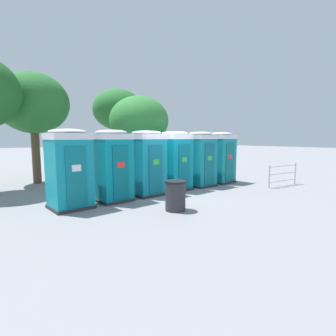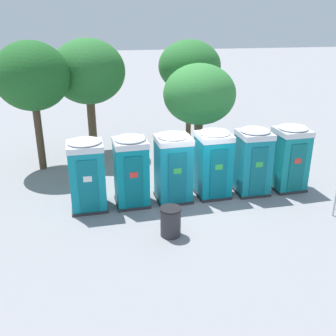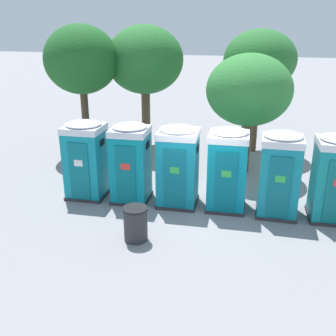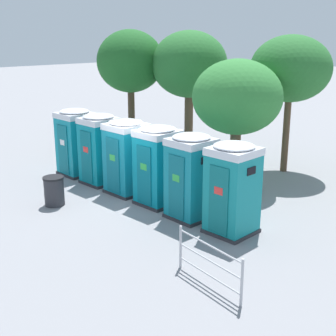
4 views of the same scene
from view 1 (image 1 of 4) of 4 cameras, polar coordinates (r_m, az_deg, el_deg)
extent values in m
plane|color=gray|center=(10.86, -0.92, -5.39)|extent=(120.00, 120.00, 0.00)
cube|color=#2D2D33|center=(9.11, -20.40, -7.84)|extent=(1.28, 1.26, 0.10)
cube|color=teal|center=(8.91, -20.68, -0.96)|extent=(1.22, 1.20, 2.10)
cube|color=#0B6A78|center=(8.38, -19.26, -1.88)|extent=(0.64, 0.06, 1.85)
cube|color=white|center=(8.33, -19.29, -0.02)|extent=(0.28, 0.02, 0.20)
cube|color=black|center=(9.07, -17.34, 3.95)|extent=(0.04, 0.36, 0.20)
cube|color=silver|center=(8.84, -20.98, 6.45)|extent=(1.26, 1.23, 0.20)
ellipsoid|color=silver|center=(8.84, -21.03, 7.42)|extent=(1.20, 1.17, 0.18)
cube|color=#2D2D33|center=(9.72, -11.92, -6.67)|extent=(1.24, 1.27, 0.10)
cube|color=#078293|center=(9.53, -12.08, -0.22)|extent=(1.18, 1.21, 2.10)
cube|color=#076572|center=(9.04, -10.22, -1.03)|extent=(0.61, 0.07, 1.85)
cube|color=red|center=(8.99, -10.19, 0.71)|extent=(0.28, 0.03, 0.20)
cube|color=black|center=(9.76, -9.30, 4.33)|extent=(0.05, 0.36, 0.20)
cube|color=silver|center=(9.46, -12.24, 6.71)|extent=(1.21, 1.25, 0.20)
ellipsoid|color=silver|center=(9.47, -12.27, 7.62)|extent=(1.15, 1.19, 0.18)
cube|color=#2D2D33|center=(10.51, -4.62, -5.54)|extent=(1.31, 1.27, 0.10)
cube|color=#0E8199|center=(10.34, -4.68, 0.43)|extent=(1.25, 1.21, 2.10)
cube|color=#0B6577|center=(9.89, -2.64, -0.28)|extent=(0.65, 0.07, 1.85)
cube|color=green|center=(9.84, -2.58, 1.31)|extent=(0.28, 0.02, 0.20)
cube|color=black|center=(10.66, -2.12, 4.59)|extent=(0.05, 0.36, 0.20)
cube|color=silver|center=(10.28, -4.74, 6.81)|extent=(1.28, 1.25, 0.20)
ellipsoid|color=silver|center=(10.28, -4.75, 7.65)|extent=(1.22, 1.19, 0.18)
cube|color=#2D2D33|center=(11.47, 1.45, -4.50)|extent=(1.26, 1.27, 0.10)
cube|color=#078197|center=(11.31, 1.47, 0.98)|extent=(1.20, 1.21, 2.10)
cube|color=#076576|center=(10.90, 3.56, 0.35)|extent=(0.62, 0.07, 1.85)
cube|color=green|center=(10.86, 3.64, 1.79)|extent=(0.28, 0.02, 0.20)
cube|color=black|center=(11.67, 3.56, 4.75)|extent=(0.05, 0.36, 0.20)
cube|color=silver|center=(11.26, 1.48, 6.81)|extent=(1.23, 1.24, 0.20)
ellipsoid|color=silver|center=(11.26, 1.49, 7.57)|extent=(1.17, 1.18, 0.18)
cube|color=#2D2D33|center=(12.46, 6.93, -3.66)|extent=(1.20, 1.22, 0.10)
cube|color=#108092|center=(12.32, 7.00, 1.39)|extent=(1.15, 1.17, 2.10)
cube|color=#0D6471|center=(11.93, 9.03, 0.82)|extent=(0.62, 0.04, 1.85)
cube|color=green|center=(11.89, 9.12, 2.14)|extent=(0.28, 0.01, 0.20)
cube|color=black|center=(12.69, 8.84, 4.83)|extent=(0.03, 0.36, 0.20)
cube|color=silver|center=(12.27, 7.08, 6.74)|extent=(1.18, 1.20, 0.20)
ellipsoid|color=silver|center=(12.27, 7.09, 7.44)|extent=(1.12, 1.14, 0.18)
cube|color=#2D2D33|center=(13.62, 11.20, -2.86)|extent=(1.26, 1.27, 0.10)
cube|color=#11858A|center=(13.49, 11.30, 1.75)|extent=(1.20, 1.21, 2.10)
cube|color=#0D686B|center=(13.15, 13.33, 1.25)|extent=(0.62, 0.07, 1.85)
cube|color=red|center=(13.12, 13.43, 2.45)|extent=(0.28, 0.03, 0.20)
cube|color=black|center=(13.91, 12.81, 4.89)|extent=(0.05, 0.36, 0.20)
cube|color=silver|center=(13.44, 11.41, 6.64)|extent=(1.24, 1.25, 0.20)
ellipsoid|color=silver|center=(13.44, 11.43, 7.28)|extent=(1.18, 1.19, 0.18)
cylinder|color=brown|center=(14.20, -6.22, 2.37)|extent=(0.38, 0.38, 2.44)
ellipsoid|color=#337F38|center=(14.19, -6.32, 10.19)|extent=(3.12, 3.12, 2.59)
cylinder|color=brown|center=(14.49, -26.81, 3.14)|extent=(0.39, 0.39, 3.13)
ellipsoid|color=#286B2D|center=(14.57, -27.30, 12.46)|extent=(3.34, 3.34, 2.92)
cylinder|color=brown|center=(16.67, -10.69, 4.39)|extent=(0.26, 0.26, 3.30)
ellipsoid|color=#286B2D|center=(16.75, -10.86, 12.39)|extent=(3.03, 3.03, 2.49)
cylinder|color=#2D2D33|center=(8.17, 1.62, -6.25)|extent=(0.63, 0.63, 0.88)
cylinder|color=black|center=(8.08, 1.63, -3.01)|extent=(0.66, 0.66, 0.06)
cylinder|color=#B7B7BC|center=(12.60, 21.19, -1.75)|extent=(0.06, 0.06, 1.05)
cylinder|color=#B7B7BC|center=(14.26, 25.94, -1.05)|extent=(0.06, 0.06, 1.05)
cylinder|color=#B7B7BC|center=(13.37, 23.79, 0.42)|extent=(2.00, 0.23, 0.04)
cylinder|color=#B7B7BC|center=(13.41, 23.72, -1.07)|extent=(2.00, 0.23, 0.04)
cylinder|color=#B7B7BC|center=(13.46, 23.65, -2.54)|extent=(2.00, 0.23, 0.04)
camera|label=2|loc=(6.73, 110.48, 36.67)|focal=42.00mm
camera|label=3|loc=(9.20, 71.43, 22.53)|focal=42.00mm
camera|label=4|loc=(18.24, 54.35, 13.61)|focal=50.00mm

